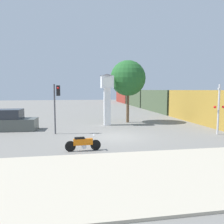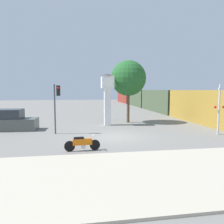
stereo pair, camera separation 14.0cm
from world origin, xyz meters
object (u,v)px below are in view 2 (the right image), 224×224
freight_train (149,99)px  parked_car (11,121)px  clock_tower (107,91)px  railroad_crossing_signal (219,107)px  street_tree (128,78)px  traffic_light (57,100)px  motorcycle (82,143)px

freight_train → parked_car: 27.54m
clock_tower → parked_car: bearing=-170.7°
railroad_crossing_signal → street_tree: 9.38m
traffic_light → railroad_crossing_signal: size_ratio=1.00×
clock_tower → traffic_light: (-4.46, -3.56, -0.62)m
clock_tower → street_tree: 3.09m
street_tree → traffic_light: bearing=-144.0°
clock_tower → traffic_light: bearing=-141.4°
motorcycle → clock_tower: bearing=69.9°
motorcycle → traffic_light: traffic_light is taller
clock_tower → street_tree: size_ratio=0.77×
traffic_light → street_tree: street_tree is taller
clock_tower → freight_train: bearing=60.7°
parked_car → motorcycle: bearing=-48.7°
clock_tower → traffic_light: clock_tower is taller
traffic_light → railroad_crossing_signal: bearing=-10.4°
clock_tower → freight_train: (10.42, 18.59, -1.60)m
motorcycle → railroad_crossing_signal: bearing=12.3°
clock_tower → freight_train: size_ratio=0.10×
motorcycle → traffic_light: (-1.82, 5.16, 2.25)m
traffic_light → street_tree: size_ratio=0.60×
freight_train → railroad_crossing_signal: 24.55m
freight_train → parked_car: (-18.93, -19.98, -0.95)m
motorcycle → freight_train: size_ratio=0.04×
freight_train → traffic_light: size_ratio=12.63×
traffic_light → railroad_crossing_signal: traffic_light is taller
traffic_light → parked_car: bearing=151.8°
traffic_light → parked_car: size_ratio=0.90×
motorcycle → freight_train: bearing=61.2°
clock_tower → street_tree: bearing=30.8°
parked_car → traffic_light: bearing=-25.5°
clock_tower → parked_car: 8.99m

